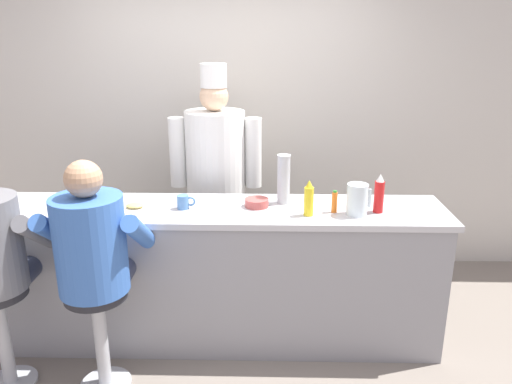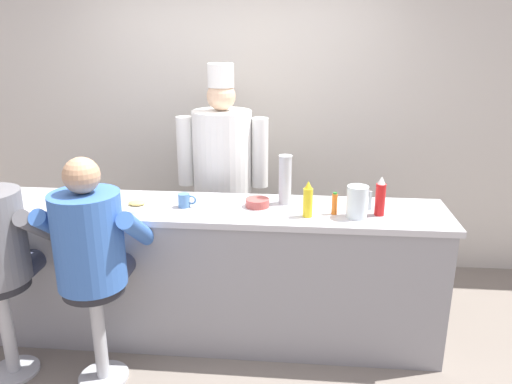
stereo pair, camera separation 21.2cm
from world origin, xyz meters
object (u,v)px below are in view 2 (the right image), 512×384
object	(u,v)px
water_pitcher_clear	(357,202)
cereal_bowl	(257,203)
ketchup_bottle_red	(380,197)
coffee_mug_blue	(185,200)
diner_seated_blue	(92,246)
cook_in_whites_near	(223,171)
mustard_bottle_yellow	(308,200)
cup_stack_steel	(285,180)
breakfast_plate	(137,206)
hot_sauce_bottle_orange	(335,204)

from	to	relation	value
water_pitcher_clear	cereal_bowl	size ratio (longest dim) A/B	1.28
ketchup_bottle_red	coffee_mug_blue	world-z (taller)	ketchup_bottle_red
diner_seated_blue	cook_in_whites_near	bearing A→B (deg)	64.84
mustard_bottle_yellow	cup_stack_steel	world-z (taller)	cup_stack_steel
cook_in_whites_near	cereal_bowl	bearing A→B (deg)	-63.59
mustard_bottle_yellow	coffee_mug_blue	distance (m)	0.81
ketchup_bottle_red	cereal_bowl	bearing A→B (deg)	173.55
breakfast_plate	diner_seated_blue	xyz separation A→B (m)	(-0.13, -0.45, -0.10)
diner_seated_blue	cook_in_whites_near	distance (m)	1.36
coffee_mug_blue	cup_stack_steel	bearing A→B (deg)	11.39
water_pitcher_clear	cereal_bowl	distance (m)	0.65
cook_in_whites_near	water_pitcher_clear	bearing A→B (deg)	-40.21
water_pitcher_clear	coffee_mug_blue	size ratio (longest dim) A/B	1.65
hot_sauce_bottle_orange	cup_stack_steel	size ratio (longest dim) A/B	0.43
ketchup_bottle_red	breakfast_plate	size ratio (longest dim) A/B	1.00
cup_stack_steel	cook_in_whites_near	bearing A→B (deg)	130.55
ketchup_bottle_red	water_pitcher_clear	bearing A→B (deg)	-160.53
diner_seated_blue	water_pitcher_clear	bearing A→B (deg)	14.65
ketchup_bottle_red	cup_stack_steel	distance (m)	0.62
hot_sauce_bottle_orange	breakfast_plate	size ratio (longest dim) A/B	0.57
ketchup_bottle_red	cook_in_whites_near	xyz separation A→B (m)	(-1.11, 0.77, -0.07)
ketchup_bottle_red	diner_seated_blue	world-z (taller)	diner_seated_blue
cup_stack_steel	cook_in_whites_near	xyz separation A→B (m)	(-0.51, 0.60, -0.12)
breakfast_plate	hot_sauce_bottle_orange	bearing A→B (deg)	-0.08
ketchup_bottle_red	diner_seated_blue	distance (m)	1.76
cook_in_whites_near	ketchup_bottle_red	bearing A→B (deg)	-34.56
ketchup_bottle_red	breakfast_plate	distance (m)	1.56
ketchup_bottle_red	coffee_mug_blue	bearing A→B (deg)	178.40
hot_sauce_bottle_orange	cup_stack_steel	distance (m)	0.38
ketchup_bottle_red	breakfast_plate	bearing A→B (deg)	-179.72
diner_seated_blue	cook_in_whites_near	xyz separation A→B (m)	(0.57, 1.22, 0.13)
mustard_bottle_yellow	coffee_mug_blue	bearing A→B (deg)	172.59
cereal_bowl	diner_seated_blue	xyz separation A→B (m)	(-0.91, -0.54, -0.11)
breakfast_plate	cup_stack_steel	bearing A→B (deg)	10.24
cup_stack_steel	coffee_mug_blue	bearing A→B (deg)	-168.61
hot_sauce_bottle_orange	cook_in_whites_near	size ratio (longest dim) A/B	0.08
mustard_bottle_yellow	diner_seated_blue	size ratio (longest dim) A/B	0.16
cup_stack_steel	breakfast_plate	bearing A→B (deg)	-169.76
mustard_bottle_yellow	cereal_bowl	size ratio (longest dim) A/B	1.47
ketchup_bottle_red	coffee_mug_blue	xyz separation A→B (m)	(-1.25, 0.03, -0.07)
hot_sauce_bottle_orange	diner_seated_blue	distance (m)	1.48
cook_in_whites_near	hot_sauce_bottle_orange	bearing A→B (deg)	-42.97
mustard_bottle_yellow	water_pitcher_clear	distance (m)	0.30
water_pitcher_clear	cup_stack_steel	xyz separation A→B (m)	(-0.45, 0.22, 0.07)
mustard_bottle_yellow	diner_seated_blue	distance (m)	1.31
mustard_bottle_yellow	water_pitcher_clear	world-z (taller)	mustard_bottle_yellow
cereal_bowl	diner_seated_blue	world-z (taller)	diner_seated_blue
coffee_mug_blue	mustard_bottle_yellow	bearing A→B (deg)	-7.41
ketchup_bottle_red	cook_in_whites_near	size ratio (longest dim) A/B	0.14
water_pitcher_clear	ketchup_bottle_red	bearing A→B (deg)	19.47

